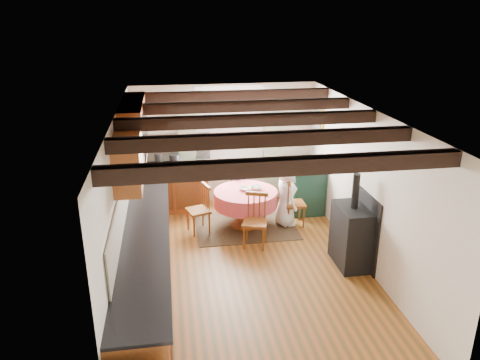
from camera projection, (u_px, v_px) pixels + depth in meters
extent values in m
cube|color=#9C531D|center=(248.00, 268.00, 7.12)|extent=(3.60, 5.50, 0.00)
cube|color=white|center=(249.00, 114.00, 6.29)|extent=(3.60, 5.50, 0.00)
cube|color=silver|center=(225.00, 144.00, 9.25)|extent=(3.60, 0.00, 2.40)
cube|color=silver|center=(302.00, 310.00, 4.15)|extent=(3.60, 0.00, 2.40)
cube|color=silver|center=(121.00, 203.00, 6.44)|extent=(0.00, 5.50, 2.40)
cube|color=silver|center=(366.00, 189.00, 6.97)|extent=(0.00, 5.50, 2.40)
cube|color=black|center=(286.00, 166.00, 4.46)|extent=(3.60, 0.16, 0.16)
cube|color=black|center=(264.00, 139.00, 5.39)|extent=(3.60, 0.16, 0.16)
cube|color=black|center=(249.00, 120.00, 6.32)|extent=(3.60, 0.16, 0.16)
cube|color=black|center=(238.00, 106.00, 7.24)|extent=(3.60, 0.16, 0.16)
cube|color=black|center=(229.00, 95.00, 8.17)|extent=(3.60, 0.16, 0.16)
cube|color=beige|center=(124.00, 195.00, 6.72)|extent=(0.02, 4.50, 0.55)
cube|color=beige|center=(174.00, 147.00, 9.08)|extent=(1.40, 0.02, 0.55)
cube|color=#A05624|center=(147.00, 250.00, 6.74)|extent=(0.60, 5.30, 0.88)
cube|color=#A05624|center=(174.00, 188.00, 9.08)|extent=(1.30, 0.60, 0.88)
cube|color=black|center=(146.00, 221.00, 6.59)|extent=(0.64, 5.30, 0.04)
cube|color=black|center=(173.00, 166.00, 8.90)|extent=(1.30, 0.64, 0.04)
cube|color=#A05624|center=(134.00, 130.00, 7.31)|extent=(0.34, 1.80, 0.90)
cube|color=#A05624|center=(128.00, 161.00, 5.94)|extent=(0.34, 0.90, 0.70)
cube|color=white|center=(230.00, 125.00, 9.11)|extent=(1.34, 0.03, 1.54)
cube|color=white|center=(230.00, 125.00, 9.12)|extent=(1.20, 0.01, 1.40)
cube|color=#A3AE8C|center=(188.00, 152.00, 9.08)|extent=(0.35, 0.10, 2.10)
cube|color=#A3AE8C|center=(272.00, 148.00, 9.33)|extent=(0.35, 0.10, 2.10)
cylinder|color=black|center=(230.00, 95.00, 8.83)|extent=(2.00, 0.03, 0.03)
cube|color=gold|center=(318.00, 122.00, 8.92)|extent=(0.04, 0.50, 0.60)
cylinder|color=silver|center=(277.00, 118.00, 9.20)|extent=(0.30, 0.02, 0.30)
cube|color=black|center=(245.00, 226.00, 8.49)|extent=(1.80, 1.40, 0.01)
imported|color=#4C575E|center=(238.00, 185.00, 8.98)|extent=(0.45, 0.37, 1.07)
imported|color=white|center=(286.00, 195.00, 8.36)|extent=(0.47, 0.63, 1.17)
imported|color=silver|center=(245.00, 189.00, 8.30)|extent=(0.30, 0.30, 0.05)
imported|color=silver|center=(256.00, 188.00, 8.30)|extent=(0.29, 0.29, 0.07)
imported|color=silver|center=(256.00, 187.00, 8.32)|extent=(0.11, 0.11, 0.09)
cylinder|color=#262628|center=(159.00, 160.00, 8.78)|extent=(0.15, 0.15, 0.26)
cylinder|color=#262628|center=(174.00, 160.00, 8.88)|extent=(0.19, 0.19, 0.21)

